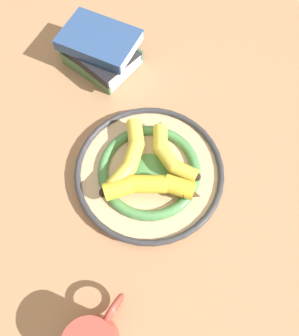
% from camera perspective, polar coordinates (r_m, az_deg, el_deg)
% --- Properties ---
extents(ground_plane, '(2.80, 2.80, 0.00)m').
position_cam_1_polar(ground_plane, '(0.74, -0.49, -1.86)').
color(ground_plane, '#A87A56').
extents(decorative_bowl, '(0.33, 0.33, 0.03)m').
position_cam_1_polar(decorative_bowl, '(0.73, -0.00, -0.66)').
color(decorative_bowl, tan).
rests_on(decorative_bowl, ground_plane).
extents(banana_a, '(0.12, 0.19, 0.04)m').
position_cam_1_polar(banana_a, '(0.68, 0.18, -3.29)').
color(banana_a, yellow).
rests_on(banana_a, decorative_bowl).
extents(banana_b, '(0.18, 0.08, 0.03)m').
position_cam_1_polar(banana_b, '(0.71, -3.47, 2.07)').
color(banana_b, yellow).
rests_on(banana_b, decorative_bowl).
extents(banana_c, '(0.11, 0.15, 0.03)m').
position_cam_1_polar(banana_c, '(0.71, 3.51, 2.40)').
color(banana_c, gold).
rests_on(banana_c, decorative_bowl).
extents(book_stack, '(0.17, 0.20, 0.09)m').
position_cam_1_polar(book_stack, '(0.89, -8.37, 19.51)').
color(book_stack, '#4C754C').
rests_on(book_stack, ground_plane).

